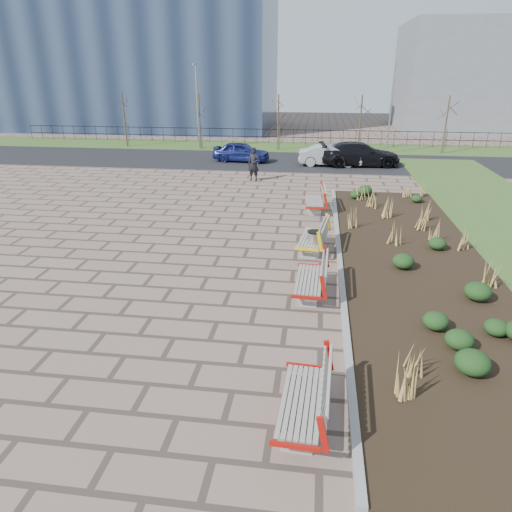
# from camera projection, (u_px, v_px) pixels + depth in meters

# --- Properties ---
(ground) EXTENTS (120.00, 120.00, 0.00)m
(ground) POSITION_uv_depth(u_px,v_px,m) (174.00, 338.00, 10.46)
(ground) COLOR #755F50
(ground) RESTS_ON ground
(planting_bed) EXTENTS (4.50, 18.00, 0.10)m
(planting_bed) POSITION_uv_depth(u_px,v_px,m) (415.00, 265.00, 14.25)
(planting_bed) COLOR black
(planting_bed) RESTS_ON ground
(planting_curb) EXTENTS (0.16, 18.00, 0.15)m
(planting_curb) POSITION_uv_depth(u_px,v_px,m) (340.00, 260.00, 14.53)
(planting_curb) COLOR gray
(planting_curb) RESTS_ON ground
(grass_verge_far) EXTENTS (80.00, 5.00, 0.04)m
(grass_verge_far) POSITION_uv_depth(u_px,v_px,m) (279.00, 147.00, 36.12)
(grass_verge_far) COLOR #33511E
(grass_verge_far) RESTS_ON ground
(road) EXTENTS (80.00, 7.00, 0.02)m
(road) POSITION_uv_depth(u_px,v_px,m) (272.00, 161.00, 30.62)
(road) COLOR black
(road) RESTS_ON ground
(bench_a) EXTENTS (1.01, 2.14, 1.00)m
(bench_a) POSITION_uv_depth(u_px,v_px,m) (302.00, 398.00, 7.80)
(bench_a) COLOR #B4130C
(bench_a) RESTS_ON ground
(bench_b) EXTENTS (0.98, 2.13, 1.00)m
(bench_b) POSITION_uv_depth(u_px,v_px,m) (309.00, 278.00, 12.31)
(bench_b) COLOR #AB130B
(bench_b) RESTS_ON ground
(bench_c) EXTENTS (1.17, 2.20, 1.00)m
(bench_c) POSITION_uv_depth(u_px,v_px,m) (312.00, 236.00, 15.34)
(bench_c) COLOR yellow
(bench_c) RESTS_ON ground
(bench_d) EXTENTS (1.04, 2.16, 1.00)m
(bench_d) POSITION_uv_depth(u_px,v_px,m) (314.00, 200.00, 19.69)
(bench_d) COLOR #B21A0B
(bench_d) RESTS_ON ground
(litter_bin) EXTENTS (0.46, 0.46, 0.86)m
(litter_bin) POSITION_uv_depth(u_px,v_px,m) (314.00, 244.00, 14.86)
(litter_bin) COLOR #B2B2B7
(litter_bin) RESTS_ON ground
(pedestrian) EXTENTS (0.75, 0.59, 1.81)m
(pedestrian) POSITION_uv_depth(u_px,v_px,m) (254.00, 164.00, 24.91)
(pedestrian) COLOR black
(pedestrian) RESTS_ON ground
(car_blue) EXTENTS (3.86, 1.85, 1.27)m
(car_blue) POSITION_uv_depth(u_px,v_px,m) (241.00, 152.00, 30.17)
(car_blue) COLOR navy
(car_blue) RESTS_ON road
(car_silver) EXTENTS (3.94, 1.38, 1.30)m
(car_silver) POSITION_uv_depth(u_px,v_px,m) (330.00, 155.00, 28.84)
(car_silver) COLOR #93949A
(car_silver) RESTS_ON road
(car_black) EXTENTS (5.26, 2.64, 1.46)m
(car_black) POSITION_uv_depth(u_px,v_px,m) (360.00, 154.00, 28.81)
(car_black) COLOR black
(car_black) RESTS_ON road
(tree_a) EXTENTS (1.40, 1.40, 4.00)m
(tree_a) POSITION_uv_depth(u_px,v_px,m) (125.00, 120.00, 35.46)
(tree_a) COLOR #4C3D2D
(tree_a) RESTS_ON grass_verge_far
(tree_b) EXTENTS (1.40, 1.40, 4.00)m
(tree_b) POSITION_uv_depth(u_px,v_px,m) (200.00, 121.00, 34.72)
(tree_b) COLOR #4C3D2D
(tree_b) RESTS_ON grass_verge_far
(tree_c) EXTENTS (1.40, 1.40, 4.00)m
(tree_c) POSITION_uv_depth(u_px,v_px,m) (278.00, 122.00, 33.98)
(tree_c) COLOR #4C3D2D
(tree_c) RESTS_ON grass_verge_far
(tree_d) EXTENTS (1.40, 1.40, 4.00)m
(tree_d) POSITION_uv_depth(u_px,v_px,m) (360.00, 124.00, 33.24)
(tree_d) COLOR #4C3D2D
(tree_d) RESTS_ON grass_verge_far
(tree_e) EXTENTS (1.40, 1.40, 4.00)m
(tree_e) POSITION_uv_depth(u_px,v_px,m) (446.00, 125.00, 32.50)
(tree_e) COLOR #4C3D2D
(tree_e) RESTS_ON grass_verge_far
(lamp_west) EXTENTS (0.24, 0.60, 6.00)m
(lamp_west) POSITION_uv_depth(u_px,v_px,m) (197.00, 108.00, 33.88)
(lamp_west) COLOR gray
(lamp_west) RESTS_ON grass_verge_far
(lamp_east) EXTENTS (0.24, 0.60, 6.00)m
(lamp_east) POSITION_uv_depth(u_px,v_px,m) (391.00, 110.00, 32.15)
(lamp_east) COLOR gray
(lamp_east) RESTS_ON grass_verge_far
(railing_fence) EXTENTS (44.00, 0.10, 1.20)m
(railing_fence) POSITION_uv_depth(u_px,v_px,m) (281.00, 136.00, 37.26)
(railing_fence) COLOR black
(railing_fence) RESTS_ON grass_verge_far
(building_glass) EXTENTS (40.00, 14.00, 15.00)m
(building_glass) POSITION_uv_depth(u_px,v_px,m) (78.00, 51.00, 47.01)
(building_glass) COLOR #192338
(building_glass) RESTS_ON ground
(building_grey) EXTENTS (18.00, 12.00, 10.00)m
(building_grey) POSITION_uv_depth(u_px,v_px,m) (496.00, 77.00, 44.60)
(building_grey) COLOR slate
(building_grey) RESTS_ON ground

